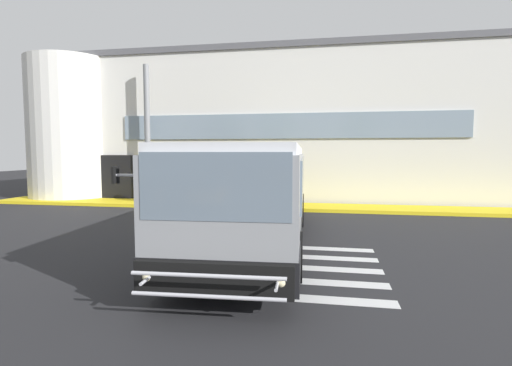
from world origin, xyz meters
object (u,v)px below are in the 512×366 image
at_px(passenger_near_column, 155,183).
at_px(safety_bollard_yellow, 266,201).
at_px(passenger_by_doorway, 177,183).
at_px(entry_support_column, 147,133).
at_px(bus_main_foreground, 257,194).

bearing_deg(passenger_near_column, safety_bollard_yellow, -8.24).
height_order(passenger_by_doorway, safety_bollard_yellow, passenger_by_doorway).
bearing_deg(entry_support_column, passenger_by_doorway, -14.51).
bearing_deg(bus_main_foreground, passenger_by_doorway, 127.68).
bearing_deg(passenger_near_column, entry_support_column, 128.37).
bearing_deg(safety_bollard_yellow, passenger_near_column, 171.76).
bearing_deg(passenger_by_doorway, bus_main_foreground, -52.32).
distance_m(entry_support_column, passenger_by_doorway, 2.96).
relative_size(passenger_near_column, passenger_by_doorway, 1.00).
xyz_separation_m(entry_support_column, passenger_by_doorway, (1.66, -0.43, -2.41)).
bearing_deg(entry_support_column, passenger_near_column, -51.63).
bearing_deg(passenger_near_column, passenger_by_doorway, 33.95).
xyz_separation_m(entry_support_column, safety_bollard_yellow, (6.25, -1.80, -3.04)).
bearing_deg(safety_bollard_yellow, bus_main_foreground, -83.87).
height_order(entry_support_column, safety_bollard_yellow, entry_support_column).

